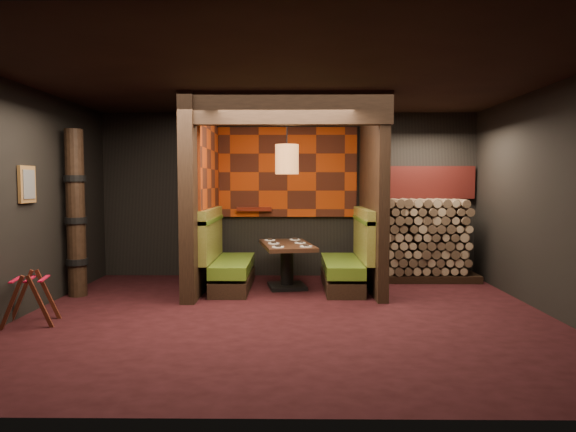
# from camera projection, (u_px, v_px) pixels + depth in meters

# --- Properties ---
(floor) EXTENTS (6.50, 5.50, 0.02)m
(floor) POSITION_uv_depth(u_px,v_px,m) (287.00, 317.00, 6.31)
(floor) COLOR black
(floor) RESTS_ON ground
(ceiling) EXTENTS (6.50, 5.50, 0.02)m
(ceiling) POSITION_uv_depth(u_px,v_px,m) (287.00, 80.00, 6.12)
(ceiling) COLOR black
(ceiling) RESTS_ON ground
(wall_back) EXTENTS (6.50, 0.02, 2.85)m
(wall_back) POSITION_uv_depth(u_px,v_px,m) (289.00, 195.00, 8.97)
(wall_back) COLOR black
(wall_back) RESTS_ON ground
(wall_front) EXTENTS (6.50, 0.02, 2.85)m
(wall_front) POSITION_uv_depth(u_px,v_px,m) (282.00, 215.00, 3.46)
(wall_front) COLOR black
(wall_front) RESTS_ON ground
(wall_left) EXTENTS (0.02, 5.50, 2.85)m
(wall_left) POSITION_uv_depth(u_px,v_px,m) (20.00, 200.00, 6.25)
(wall_left) COLOR black
(wall_left) RESTS_ON ground
(wall_right) EXTENTS (0.02, 5.50, 2.85)m
(wall_right) POSITION_uv_depth(u_px,v_px,m) (557.00, 201.00, 6.18)
(wall_right) COLOR black
(wall_right) RESTS_ON ground
(partition_left) EXTENTS (0.20, 2.20, 2.85)m
(partition_left) POSITION_uv_depth(u_px,v_px,m) (200.00, 197.00, 7.88)
(partition_left) COLOR black
(partition_left) RESTS_ON floor
(partition_right) EXTENTS (0.15, 2.10, 2.85)m
(partition_right) POSITION_uv_depth(u_px,v_px,m) (373.00, 197.00, 7.90)
(partition_right) COLOR black
(partition_right) RESTS_ON floor
(header_beam) EXTENTS (2.85, 0.18, 0.44)m
(header_beam) POSITION_uv_depth(u_px,v_px,m) (286.00, 108.00, 6.84)
(header_beam) COLOR black
(header_beam) RESTS_ON partition_left
(tapa_back_panel) EXTENTS (2.40, 0.06, 1.55)m
(tapa_back_panel) POSITION_uv_depth(u_px,v_px,m) (287.00, 172.00, 8.90)
(tapa_back_panel) COLOR #9F300A
(tapa_back_panel) RESTS_ON wall_back
(tapa_side_panel) EXTENTS (0.04, 1.85, 1.45)m
(tapa_side_panel) POSITION_uv_depth(u_px,v_px,m) (210.00, 169.00, 8.02)
(tapa_side_panel) COLOR #9F300A
(tapa_side_panel) RESTS_ON partition_left
(lacquer_shelf) EXTENTS (0.60, 0.12, 0.07)m
(lacquer_shelf) POSITION_uv_depth(u_px,v_px,m) (254.00, 209.00, 8.88)
(lacquer_shelf) COLOR #5E180E
(lacquer_shelf) RESTS_ON wall_back
(booth_bench_left) EXTENTS (0.68, 1.60, 1.14)m
(booth_bench_left) POSITION_uv_depth(u_px,v_px,m) (226.00, 263.00, 7.94)
(booth_bench_left) COLOR black
(booth_bench_left) RESTS_ON floor
(booth_bench_right) EXTENTS (0.68, 1.60, 1.14)m
(booth_bench_right) POSITION_uv_depth(u_px,v_px,m) (348.00, 263.00, 7.92)
(booth_bench_right) COLOR black
(booth_bench_right) RESTS_ON floor
(dining_table) EXTENTS (0.94, 1.43, 0.70)m
(dining_table) POSITION_uv_depth(u_px,v_px,m) (287.00, 258.00, 7.94)
(dining_table) COLOR black
(dining_table) RESTS_ON floor
(place_settings) EXTENTS (0.75, 1.15, 0.03)m
(place_settings) POSITION_uv_depth(u_px,v_px,m) (287.00, 243.00, 7.93)
(place_settings) COLOR white
(place_settings) RESTS_ON dining_table
(pendant_lamp) EXTENTS (0.36, 0.36, 1.08)m
(pendant_lamp) POSITION_uv_depth(u_px,v_px,m) (287.00, 159.00, 7.79)
(pendant_lamp) COLOR #AB6935
(pendant_lamp) RESTS_ON ceiling
(framed_picture) EXTENTS (0.05, 0.36, 0.46)m
(framed_picture) POSITION_uv_depth(u_px,v_px,m) (27.00, 184.00, 6.34)
(framed_picture) COLOR olive
(framed_picture) RESTS_ON wall_left
(luggage_rack) EXTENTS (0.67, 0.54, 0.65)m
(luggage_rack) POSITION_uv_depth(u_px,v_px,m) (30.00, 297.00, 5.94)
(luggage_rack) COLOR #41190F
(luggage_rack) RESTS_ON floor
(totem_column) EXTENTS (0.31, 0.31, 2.40)m
(totem_column) POSITION_uv_depth(u_px,v_px,m) (76.00, 214.00, 7.36)
(totem_column) COLOR black
(totem_column) RESTS_ON floor
(firewood_stack) EXTENTS (1.73, 0.70, 1.36)m
(firewood_stack) POSITION_uv_depth(u_px,v_px,m) (425.00, 240.00, 8.59)
(firewood_stack) COLOR black
(firewood_stack) RESTS_ON floor
(mosaic_header) EXTENTS (1.83, 0.10, 0.56)m
(mosaic_header) POSITION_uv_depth(u_px,v_px,m) (421.00, 182.00, 8.85)
(mosaic_header) COLOR maroon
(mosaic_header) RESTS_ON wall_back
(bay_front_post) EXTENTS (0.08, 0.08, 2.85)m
(bay_front_post) POSITION_uv_depth(u_px,v_px,m) (376.00, 196.00, 8.16)
(bay_front_post) COLOR black
(bay_front_post) RESTS_ON floor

